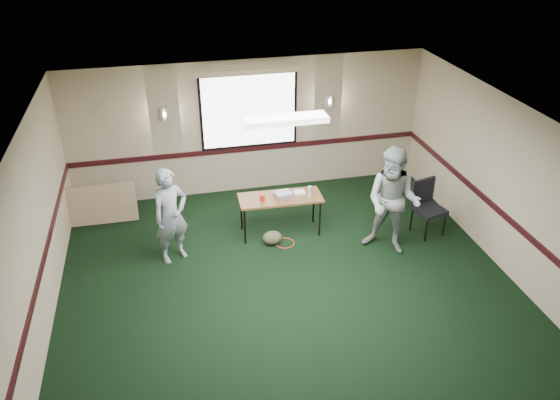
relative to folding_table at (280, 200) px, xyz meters
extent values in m
plane|color=black|center=(-0.22, -2.22, -0.67)|extent=(8.00, 8.00, 0.00)
plane|color=tan|center=(-0.22, 1.78, 0.68)|extent=(7.00, 0.00, 7.00)
plane|color=tan|center=(-3.72, -2.22, 0.68)|extent=(0.00, 8.00, 8.00)
plane|color=tan|center=(3.28, -2.22, 0.68)|extent=(0.00, 8.00, 8.00)
plane|color=silver|center=(-0.22, -2.22, 2.03)|extent=(8.00, 8.00, 0.00)
cube|color=black|center=(-0.22, 1.77, 0.23)|extent=(7.00, 0.03, 0.10)
cube|color=black|center=(-3.70, -2.22, 0.23)|extent=(0.03, 8.00, 0.10)
cube|color=black|center=(3.27, -2.22, 0.23)|extent=(0.03, 8.00, 0.10)
cube|color=black|center=(-0.22, 1.76, 1.03)|extent=(1.90, 0.01, 1.50)
cube|color=white|center=(-0.22, 1.75, 1.03)|extent=(1.80, 0.02, 1.40)
cube|color=beige|center=(-0.22, 1.75, 1.80)|extent=(2.05, 0.08, 0.10)
cylinder|color=silver|center=(-1.82, 1.72, 1.13)|extent=(0.16, 0.16, 0.25)
cylinder|color=silver|center=(1.38, 1.72, 1.13)|extent=(0.16, 0.16, 0.25)
cube|color=white|center=(-0.22, -1.22, 1.97)|extent=(1.20, 0.32, 0.08)
cube|color=brown|center=(0.00, 0.00, 0.03)|extent=(1.48, 0.63, 0.04)
cylinder|color=black|center=(-0.68, -0.21, -0.33)|extent=(0.03, 0.03, 0.69)
cylinder|color=black|center=(0.66, -0.26, -0.33)|extent=(0.03, 0.03, 0.69)
cylinder|color=black|center=(-0.66, 0.26, -0.33)|extent=(0.03, 0.03, 0.69)
cylinder|color=black|center=(0.68, 0.21, -0.33)|extent=(0.03, 0.03, 0.69)
cube|color=gray|center=(0.05, -0.02, 0.10)|extent=(0.33, 0.29, 0.09)
cube|color=white|center=(0.36, 0.05, 0.08)|extent=(0.19, 0.15, 0.05)
cylinder|color=red|center=(-0.33, -0.07, 0.11)|extent=(0.08, 0.08, 0.12)
cylinder|color=#99CAFB|center=(0.50, -0.11, 0.16)|extent=(0.06, 0.06, 0.21)
ellipsoid|color=#4C482B|center=(-0.22, -0.34, -0.55)|extent=(0.35, 0.27, 0.24)
torus|color=#BD3F17|center=(0.00, -0.38, -0.67)|extent=(0.39, 0.39, 0.02)
cube|color=tan|center=(-3.22, 1.10, -0.31)|extent=(1.44, 0.23, 0.74)
cube|color=black|center=(2.57, -0.62, -0.19)|extent=(0.58, 0.58, 0.06)
cube|color=black|center=(2.51, -0.39, 0.07)|extent=(0.48, 0.17, 0.48)
cylinder|color=black|center=(2.42, -0.86, -0.45)|extent=(0.03, 0.03, 0.45)
cylinder|color=black|center=(2.81, -0.77, -0.45)|extent=(0.03, 0.03, 0.45)
cylinder|color=black|center=(2.32, -0.47, -0.45)|extent=(0.03, 0.03, 0.45)
cylinder|color=black|center=(2.72, -0.37, -0.45)|extent=(0.03, 0.03, 0.45)
imported|color=#40608E|center=(-1.90, -0.38, 0.15)|extent=(0.71, 0.63, 1.65)
imported|color=#7EA5C5|center=(1.68, -0.95, 0.27)|extent=(1.17, 1.13, 1.89)
camera|label=1|loc=(-1.87, -8.12, 4.70)|focal=35.00mm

